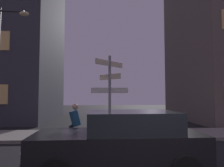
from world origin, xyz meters
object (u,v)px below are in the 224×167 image
object	(u,v)px
signpost	(110,88)
cyclist	(74,128)
car_far_oncoming	(122,139)
street_lamp	(2,59)

from	to	relation	value
signpost	cyclist	world-z (taller)	signpost
cyclist	car_far_oncoming	bearing A→B (deg)	-58.09
street_lamp	car_far_oncoming	world-z (taller)	street_lamp
car_far_oncoming	cyclist	size ratio (longest dim) A/B	2.32
signpost	car_far_oncoming	world-z (taller)	signpost
signpost	car_far_oncoming	bearing A→B (deg)	-88.79
street_lamp	cyclist	distance (m)	4.90
car_far_oncoming	cyclist	xyz separation A→B (m)	(-1.47, 2.36, -0.06)
signpost	cyclist	size ratio (longest dim) A/B	1.95
street_lamp	car_far_oncoming	size ratio (longest dim) A/B	1.38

